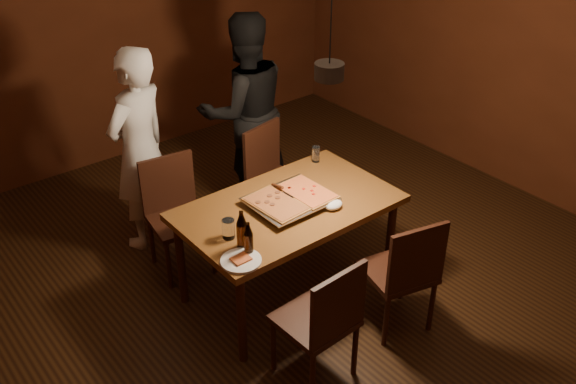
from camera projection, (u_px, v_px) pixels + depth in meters
room_shell at (327, 125)px, 3.99m from camera, size 6.00×6.00×6.00m
dining_table at (288, 213)px, 4.45m from camera, size 1.50×0.90×0.75m
chair_far_left at (174, 204)px, 4.82m from camera, size 0.48×0.48×0.49m
chair_far_right at (272, 168)px, 5.29m from camera, size 0.50×0.50×0.49m
chair_near_left at (325, 314)px, 3.78m from camera, size 0.44×0.44×0.49m
chair_near_right at (406, 266)px, 4.17m from camera, size 0.51×0.51×0.49m
pizza_tray at (290, 201)px, 4.40m from camera, size 0.56×0.47×0.05m
pizza_meat at (276, 204)px, 4.31m from camera, size 0.29×0.44×0.02m
pizza_cheese at (307, 192)px, 4.45m from camera, size 0.28×0.42×0.02m
spatula at (288, 195)px, 4.40m from camera, size 0.10×0.24×0.04m
beer_bottle_a at (248, 238)px, 3.88m from camera, size 0.06×0.06×0.22m
beer_bottle_b at (242, 229)px, 3.92m from camera, size 0.07×0.07×0.26m
water_glass_left at (228, 229)px, 4.04m from camera, size 0.08×0.08×0.13m
water_glass_right at (316, 154)px, 4.92m from camera, size 0.06×0.06×0.12m
plate_slice at (241, 261)px, 3.85m from camera, size 0.25×0.25×0.03m
napkin at (333, 205)px, 4.36m from camera, size 0.14×0.10×0.06m
diner_white at (140, 150)px, 4.94m from camera, size 0.70×0.59×1.65m
diner_dark at (245, 111)px, 5.51m from camera, size 0.96×0.83×1.71m
pendant_lamp at (329, 69)px, 3.81m from camera, size 0.18×0.18×1.10m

